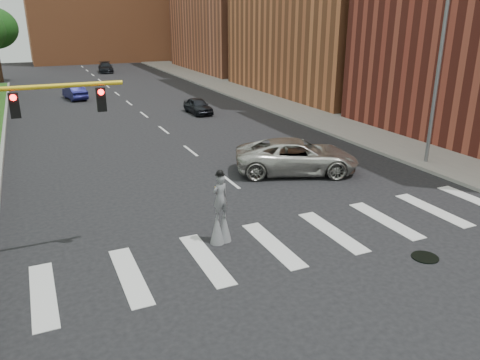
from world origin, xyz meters
TOP-DOWN VIEW (x-y plane):
  - ground_plane at (0.00, 0.00)m, footprint 160.00×160.00m
  - median_curb at (-10.45, 20.00)m, footprint 0.20×60.00m
  - sidewalk_right at (12.50, 25.00)m, footprint 5.00×90.00m
  - manhole at (3.00, -2.00)m, footprint 0.90×0.90m
  - building_backdrop at (6.00, 78.00)m, footprint 26.00×14.00m
  - streetlight at (10.90, 6.00)m, footprint 2.05×0.20m
  - stilt_performer at (-2.90, 2.00)m, footprint 0.83×0.60m
  - suv_crossing at (3.74, 7.76)m, footprint 6.97×5.11m
  - car_near at (4.28, 24.63)m, footprint 1.67×3.84m
  - car_mid at (-4.36, 36.24)m, footprint 2.12×4.32m
  - car_far at (2.19, 58.31)m, footprint 2.43×4.97m

SIDE VIEW (x-z plane):
  - ground_plane at x=0.00m, z-range 0.00..0.00m
  - manhole at x=3.00m, z-range 0.00..0.04m
  - sidewalk_right at x=12.50m, z-range 0.00..0.18m
  - median_curb at x=-10.45m, z-range 0.00..0.28m
  - car_near at x=4.28m, z-range 0.00..1.29m
  - car_mid at x=-4.36m, z-range 0.00..1.36m
  - car_far at x=2.19m, z-range 0.00..1.39m
  - suv_crossing at x=3.74m, z-range 0.00..1.76m
  - stilt_performer at x=-2.90m, z-range -0.32..2.45m
  - streetlight at x=10.90m, z-range 0.40..9.40m
  - building_backdrop at x=6.00m, z-range 0.00..18.00m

